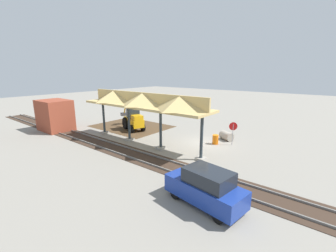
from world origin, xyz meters
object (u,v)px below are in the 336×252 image
Objects in this scene: brick_utility_building at (55,115)px; distant_parked_car at (205,187)px; traffic_barrel at (215,139)px; backhoe at (133,119)px; stop_sign at (233,129)px; concrete_pipe at (226,136)px.

brick_utility_building is 0.86× the size of distant_parked_car.
traffic_barrel is (-17.09, -6.91, -1.32)m from brick_utility_building.
backhoe is 1.19× the size of distant_parked_car.
traffic_barrel is at bearing -158.00° from brick_utility_building.
distant_parked_car is (-14.34, 8.32, -0.28)m from backhoe.
stop_sign is 0.50× the size of distant_parked_car.
traffic_barrel is (1.37, 0.73, -1.12)m from stop_sign.
stop_sign is 11.64m from backhoe.
brick_utility_building is (6.97, 5.82, 0.50)m from backhoe.
stop_sign is at bearing -157.54° from brick_utility_building.
stop_sign is 0.42× the size of backhoe.
traffic_barrel is at bearing -65.87° from distant_parked_car.
distant_parked_car is at bearing 105.69° from stop_sign.
brick_utility_building reaches higher than distant_parked_car.
backhoe is 16.58m from distant_parked_car.
concrete_pipe is at bearing -153.15° from brick_utility_building.
traffic_barrel is (-10.13, -1.09, -0.82)m from backhoe.
stop_sign reaches higher than traffic_barrel.
brick_utility_building reaches higher than stop_sign.
brick_utility_building is 4.22× the size of traffic_barrel.
brick_utility_building is 21.47m from distant_parked_car.
stop_sign is at bearing 133.61° from concrete_pipe.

